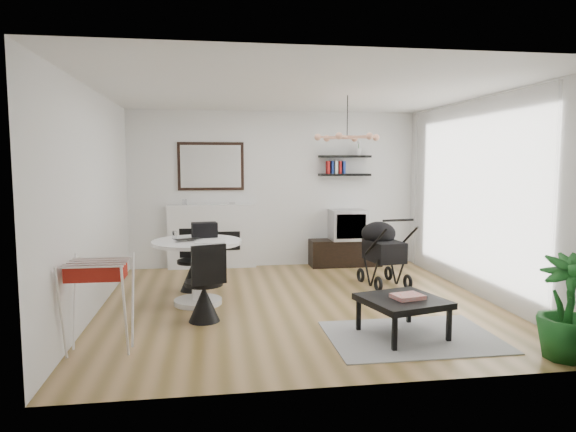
{
  "coord_description": "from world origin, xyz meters",
  "views": [
    {
      "loc": [
        -1.1,
        -6.4,
        1.82
      ],
      "look_at": [
        -0.08,
        0.4,
        1.1
      ],
      "focal_mm": 32.0,
      "sensor_mm": 36.0,
      "label": 1
    }
  ],
  "objects": [
    {
      "name": "dining_table",
      "position": [
        -1.29,
        0.16,
        0.55
      ],
      "size": [
        1.13,
        1.13,
        0.83
      ],
      "color": "white",
      "rests_on": "floor"
    },
    {
      "name": "shelf_upper",
      "position": [
        1.22,
        2.37,
        1.92
      ],
      "size": [
        0.9,
        0.25,
        0.04
      ],
      "primitive_type": "cube",
      "color": "black",
      "rests_on": "wall_back"
    },
    {
      "name": "drying_rack",
      "position": [
        -2.18,
        -1.42,
        0.47
      ],
      "size": [
        0.61,
        0.57,
        0.9
      ],
      "rotation": [
        0.0,
        0.0,
        -0.01
      ],
      "color": "white",
      "rests_on": "floor"
    },
    {
      "name": "pendant_lamp",
      "position": [
        0.7,
        0.3,
        2.15
      ],
      "size": [
        0.9,
        0.9,
        0.1
      ],
      "primitive_type": null,
      "color": "tan",
      "rests_on": "ceiling"
    },
    {
      "name": "ceiling",
      "position": [
        0.0,
        0.0,
        2.7
      ],
      "size": [
        5.0,
        5.0,
        0.0
      ],
      "primitive_type": "plane",
      "color": "white",
      "rests_on": "wall_back"
    },
    {
      "name": "coffee_table",
      "position": [
        0.86,
        -1.41,
        0.36
      ],
      "size": [
        0.95,
        0.95,
        0.4
      ],
      "rotation": [
        0.0,
        0.0,
        0.26
      ],
      "color": "black",
      "rests_on": "rug"
    },
    {
      "name": "stroller",
      "position": [
        1.41,
        0.86,
        0.45
      ],
      "size": [
        0.63,
        0.9,
        1.05
      ],
      "rotation": [
        0.0,
        0.0,
        0.14
      ],
      "color": "black",
      "rests_on": "floor"
    },
    {
      "name": "sheer_curtain",
      "position": [
        2.4,
        0.2,
        1.35
      ],
      "size": [
        0.04,
        3.6,
        2.6
      ],
      "primitive_type": "cube",
      "color": "white",
      "rests_on": "wall_right"
    },
    {
      "name": "floor",
      "position": [
        0.0,
        0.0,
        0.0
      ],
      "size": [
        5.0,
        5.0,
        0.0
      ],
      "primitive_type": "plane",
      "color": "olive",
      "rests_on": "ground"
    },
    {
      "name": "drinking_glass",
      "position": [
        -1.59,
        0.36,
        0.88
      ],
      "size": [
        0.06,
        0.06,
        0.1
      ],
      "primitive_type": "cylinder",
      "color": "white",
      "rests_on": "dining_table"
    },
    {
      "name": "chair_near",
      "position": [
        -1.2,
        -0.6,
        0.29
      ],
      "size": [
        0.48,
        0.49,
        0.92
      ],
      "rotation": [
        0.0,
        0.0,
        3.47
      ],
      "color": "black",
      "rests_on": "floor"
    },
    {
      "name": "rug",
      "position": [
        0.95,
        -1.46,
        0.01
      ],
      "size": [
        1.74,
        1.26,
        0.01
      ],
      "primitive_type": "cube",
      "color": "#949494",
      "rests_on": "floor"
    },
    {
      "name": "tv_console",
      "position": [
        1.22,
        2.27,
        0.23
      ],
      "size": [
        1.24,
        0.43,
        0.47
      ],
      "primitive_type": "cube",
      "color": "black",
      "rests_on": "floor"
    },
    {
      "name": "chair_far",
      "position": [
        -1.39,
        0.88,
        0.27
      ],
      "size": [
        0.41,
        0.42,
        0.87
      ],
      "rotation": [
        0.0,
        0.0,
        -0.06
      ],
      "color": "black",
      "rests_on": "floor"
    },
    {
      "name": "wall_right",
      "position": [
        2.5,
        0.0,
        1.35
      ],
      "size": [
        0.0,
        5.0,
        5.0
      ],
      "primitive_type": "plane",
      "rotation": [
        1.57,
        0.0,
        -1.57
      ],
      "color": "white",
      "rests_on": "floor"
    },
    {
      "name": "wall_left",
      "position": [
        -2.5,
        0.0,
        1.35
      ],
      "size": [
        0.0,
        5.0,
        5.0
      ],
      "primitive_type": "plane",
      "rotation": [
        1.57,
        0.0,
        1.57
      ],
      "color": "white",
      "rests_on": "floor"
    },
    {
      "name": "shelf_lower",
      "position": [
        1.22,
        2.37,
        1.6
      ],
      "size": [
        0.9,
        0.25,
        0.04
      ],
      "primitive_type": "cube",
      "color": "black",
      "rests_on": "wall_back"
    },
    {
      "name": "wall_back",
      "position": [
        0.0,
        2.5,
        1.35
      ],
      "size": [
        5.0,
        0.0,
        5.0
      ],
      "primitive_type": "plane",
      "rotation": [
        1.57,
        0.0,
        0.0
      ],
      "color": "white",
      "rests_on": "floor"
    },
    {
      "name": "black_bag",
      "position": [
        -1.2,
        0.43,
        0.93
      ],
      "size": [
        0.35,
        0.24,
        0.2
      ],
      "primitive_type": "cube",
      "rotation": [
        0.0,
        0.0,
        0.15
      ],
      "color": "black",
      "rests_on": "dining_table"
    },
    {
      "name": "newspaper",
      "position": [
        -1.12,
        0.01,
        0.83
      ],
      "size": [
        0.4,
        0.34,
        0.01
      ],
      "primitive_type": "cube",
      "rotation": [
        0.0,
        0.0,
        -0.07
      ],
      "color": "silver",
      "rests_on": "dining_table"
    },
    {
      "name": "fireplace",
      "position": [
        -1.1,
        2.42,
        0.69
      ],
      "size": [
        1.5,
        0.17,
        2.16
      ],
      "color": "white",
      "rests_on": "floor"
    },
    {
      "name": "crt_tv",
      "position": [
        1.25,
        2.27,
        0.73
      ],
      "size": [
        0.61,
        0.53,
        0.53
      ],
      "color": "#B2B2B4",
      "rests_on": "tv_console"
    },
    {
      "name": "potted_plant",
      "position": [
        2.14,
        -2.22,
        0.49
      ],
      "size": [
        0.65,
        0.65,
        0.97
      ],
      "primitive_type": "imported",
      "rotation": [
        0.0,
        0.0,
        -0.21
      ],
      "color": "#18561C",
      "rests_on": "floor"
    },
    {
      "name": "magazines",
      "position": [
        0.9,
        -1.43,
        0.43
      ],
      "size": [
        0.35,
        0.3,
        0.04
      ],
      "primitive_type": "cube",
      "rotation": [
        0.0,
        0.0,
        0.22
      ],
      "color": "#D63F35",
      "rests_on": "coffee_table"
    },
    {
      "name": "laptop",
      "position": [
        -1.38,
        0.1,
        0.84
      ],
      "size": [
        0.4,
        0.35,
        0.03
      ],
      "primitive_type": "imported",
      "rotation": [
        0.0,
        0.0,
        0.48
      ],
      "color": "black",
      "rests_on": "dining_table"
    }
  ]
}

